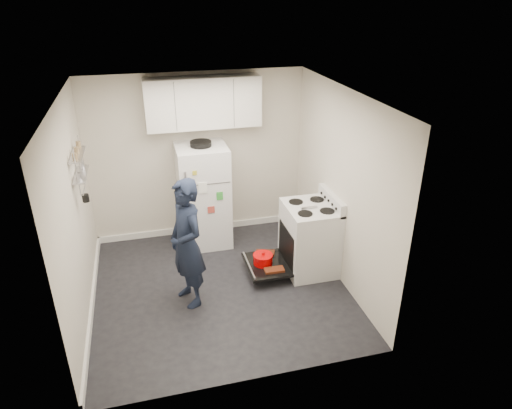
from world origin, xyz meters
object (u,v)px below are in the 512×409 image
object	(u,v)px
refrigerator	(204,195)
electric_range	(309,239)
open_oven_door	(265,262)
person	(187,244)

from	to	relation	value
refrigerator	electric_range	bearing A→B (deg)	-41.30
open_oven_door	refrigerator	world-z (taller)	refrigerator
electric_range	open_oven_door	world-z (taller)	electric_range
refrigerator	person	xyz separation A→B (m)	(-0.41, -1.41, 0.04)
open_oven_door	person	xyz separation A→B (m)	(-1.06, -0.32, 0.63)
person	open_oven_door	bearing A→B (deg)	86.24
refrigerator	person	size ratio (longest dim) A/B	0.99
open_oven_door	refrigerator	size ratio (longest dim) A/B	0.44
electric_range	person	xyz separation A→B (m)	(-1.66, -0.31, 0.34)
electric_range	person	bearing A→B (deg)	-169.40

